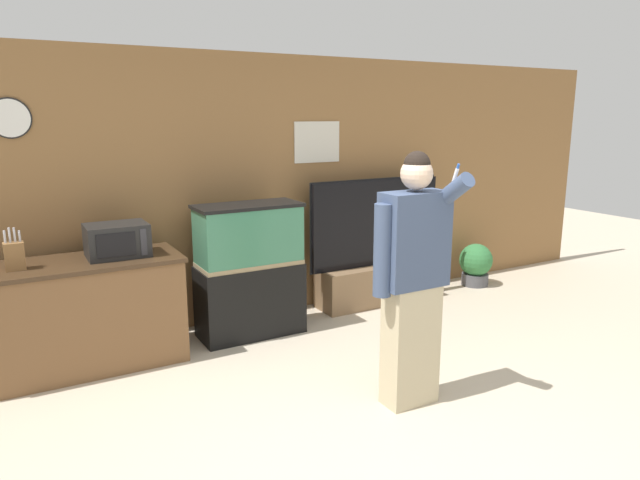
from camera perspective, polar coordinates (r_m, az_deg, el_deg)
ground_plane at (r=3.75m, az=6.33°, el=-20.35°), size 18.00×18.00×0.00m
wall_back_paneled at (r=5.59m, az=-9.64°, el=4.84°), size 10.00×0.08×2.60m
counter_island at (r=5.01m, az=-23.31°, el=-6.96°), size 1.69×0.68×0.89m
microwave at (r=4.92m, az=-19.64°, el=-0.01°), size 0.48×0.37×0.27m
knife_block at (r=4.80m, az=-28.25°, el=-1.33°), size 0.14×0.11×0.32m
aquarium_on_stand at (r=5.30m, az=-7.06°, el=-3.04°), size 0.96×0.44×1.24m
tv_on_stand at (r=6.24m, az=5.54°, el=-2.74°), size 1.59×0.40×1.36m
person_standing at (r=3.97m, az=9.19°, el=-3.71°), size 0.57×0.43×1.79m
potted_plant at (r=7.12m, az=15.31°, el=-2.30°), size 0.39×0.39×0.51m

